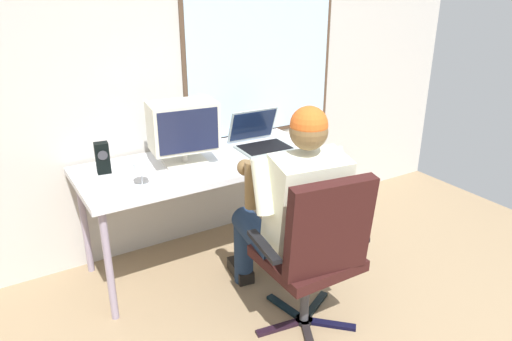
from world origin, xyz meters
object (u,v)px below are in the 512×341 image
Objects in this scene: desk_speaker at (103,158)px; person_seated at (293,208)px; office_chair at (317,248)px; wine_glass at (141,169)px; desk at (204,169)px; crt_monitor at (183,127)px; laptop at (259,137)px.

person_seated is at bearing -46.45° from desk_speaker.
office_chair reaches higher than wine_glass.
desk is at bearing 99.72° from office_chair.
person_seated reaches higher than crt_monitor.
office_chair is 7.02× the size of wine_glass.
desk_speaker is at bearing 124.70° from office_chair.
office_chair is at bearing -105.50° from laptop.
desk is 0.47m from laptop.
desk_speaker is at bearing 176.12° from laptop.
person_seated is 0.81m from laptop.
laptop is 0.93m from wine_glass.
desk_speaker reaches higher than desk.
person_seated is at bearing 82.75° from office_chair.
wine_glass is 0.33m from desk_speaker.
person_seated is (0.20, -0.70, -0.03)m from desk.
office_chair is 1.11m from crt_monitor.
crt_monitor is (-0.32, 0.72, 0.32)m from person_seated.
office_chair is at bearing -97.25° from person_seated.
desk is at bearing -172.60° from laptop.
person_seated reaches higher than wine_glass.
crt_monitor is 2.29× the size of desk_speaker.
wine_glass is (-0.34, -0.19, -0.14)m from crt_monitor.
office_chair is 1.05m from wine_glass.
office_chair is 1.09m from laptop.
wine_glass is at bearing -65.99° from desk_speaker.
office_chair is 0.28m from person_seated.
person_seated is (0.03, 0.26, 0.11)m from office_chair.
laptop is (0.28, 1.02, 0.25)m from office_chair.
person_seated is 6.65× the size of desk_speaker.
crt_monitor reaches higher than wine_glass.
desk_speaker reaches higher than wine_glass.
laptop is 1.95× the size of desk_speaker.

